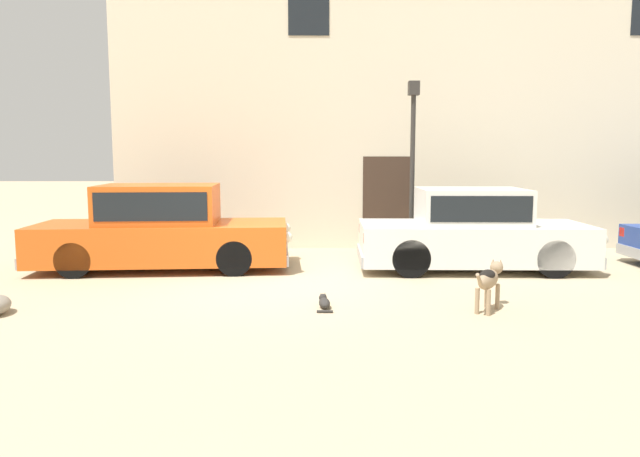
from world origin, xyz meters
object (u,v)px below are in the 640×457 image
at_px(stray_dog_spotted, 486,279).
at_px(parked_sedan_second, 469,230).
at_px(street_lamp, 410,145).
at_px(stray_cat, 321,302).
at_px(parked_sedan_nearest, 159,228).

bearing_deg(stray_dog_spotted, parked_sedan_second, 23.14).
bearing_deg(street_lamp, stray_cat, -113.73).
height_order(stray_cat, street_lamp, street_lamp).
bearing_deg(stray_cat, parked_sedan_nearest, 41.16).
distance_m(parked_sedan_nearest, stray_cat, 4.22).
distance_m(parked_sedan_second, street_lamp, 2.34).
distance_m(parked_sedan_nearest, street_lamp, 5.32).
relative_size(stray_dog_spotted, stray_cat, 1.53).
xyz_separation_m(parked_sedan_second, stray_cat, (-2.78, -2.80, -0.67)).
bearing_deg(stray_cat, street_lamp, -29.19).
relative_size(stray_dog_spotted, street_lamp, 0.24).
xyz_separation_m(parked_sedan_nearest, street_lamp, (4.89, 1.38, 1.57)).
height_order(parked_sedan_nearest, stray_cat, parked_sedan_nearest).
relative_size(stray_cat, street_lamp, 0.16).
height_order(parked_sedan_nearest, street_lamp, street_lamp).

